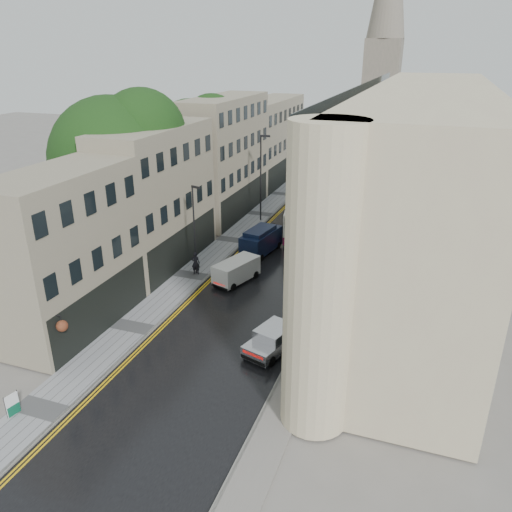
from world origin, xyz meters
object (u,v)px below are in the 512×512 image
Objects in this scene: cream_bus at (287,223)px; white_van at (217,274)px; white_lorry at (303,266)px; pedestrian at (196,263)px; estate_sign at (12,404)px; tree_far at (193,158)px; lamp_post_far at (261,179)px; silver_hatchback at (248,344)px; lamp_post_near at (194,231)px; navy_van at (243,244)px; tree_near at (115,180)px.

white_van is at bearing -111.43° from cream_bus.
pedestrian is (-8.57, -0.10, -1.00)m from white_lorry.
estate_sign is at bearing -83.59° from white_van.
white_van reaches higher than estate_sign.
tree_far is 1.45× the size of lamp_post_far.
lamp_post_near is at bearing 147.14° from silver_hatchback.
cream_bus is 2.89× the size of white_van.
tree_far is 17.85m from white_van.
white_lorry is at bearing 74.10° from estate_sign.
lamp_post_far is (7.05, 0.78, -1.80)m from tree_far.
estate_sign is at bearing 74.53° from pedestrian.
white_van is 2.13× the size of pedestrian.
navy_van is at bearing 81.95° from lamp_post_near.
tree_near reaches higher than lamp_post_near.
tree_near is 9.10m from pedestrian.
cream_bus is (11.33, 9.71, -5.39)m from tree_near.
estate_sign is at bearing -89.56° from navy_van.
lamp_post_near is (-2.31, 1.23, 2.75)m from white_van.
cream_bus is 6.38m from lamp_post_far.
lamp_post_near reaches higher than silver_hatchback.
white_lorry is 1.09× the size of lamp_post_near.
white_lorry is 1.97× the size of white_van.
estate_sign is at bearing -111.94° from cream_bus.
tree_near is 16.24m from white_lorry.
lamp_post_far reaches higher than navy_van.
navy_van is (-2.22, -5.52, -0.35)m from cream_bus.
tree_near is at bearing 163.93° from silver_hatchback.
lamp_post_far reaches higher than pedestrian.
tree_far is 32.11m from estate_sign.
tree_near is 15.87m from cream_bus.
white_van is 3.80m from lamp_post_near.
silver_hatchback is at bearing -57.55° from tree_far.
white_lorry reaches higher than navy_van.
tree_near is 1.81× the size of white_lorry.
white_van is at bearing -160.56° from white_lorry.
white_lorry is at bearing 28.76° from white_van.
lamp_post_far is at bearing -103.45° from pedestrian.
white_van is 16.97m from estate_sign.
silver_hatchback is (-0.83, -9.19, -1.25)m from white_lorry.
pedestrian is at bearing -106.34° from navy_van.
silver_hatchback is 14.82m from navy_van.
tree_far is at bearing 152.85° from cream_bus.
silver_hatchback is (14.64, -9.56, -6.16)m from tree_near.
tree_near is at bearing -15.48° from pedestrian.
tree_far is at bearing 88.68° from tree_near.
lamp_post_far is (-8.12, 14.14, 2.39)m from white_lorry.
pedestrian reaches higher than silver_hatchback.
tree_near is 18.54m from silver_hatchback.
lamp_post_far is (-1.77, 9.59, 3.23)m from navy_van.
white_van is (-6.30, -1.18, -1.13)m from white_lorry.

